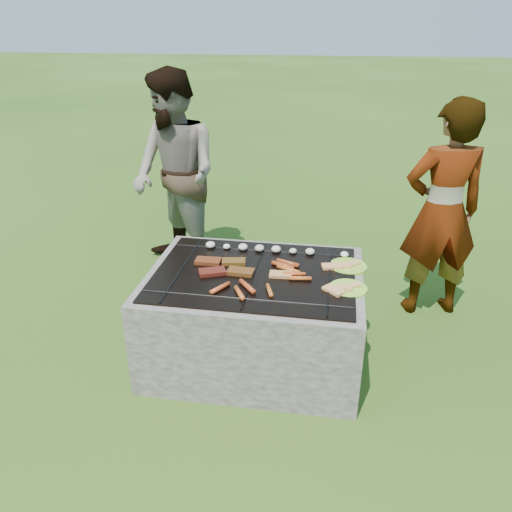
{
  "coord_description": "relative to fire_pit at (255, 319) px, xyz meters",
  "views": [
    {
      "loc": [
        0.44,
        -2.65,
        2.0
      ],
      "look_at": [
        0.0,
        0.05,
        0.7
      ],
      "focal_mm": 35.0,
      "sensor_mm": 36.0,
      "label": 1
    }
  ],
  "objects": [
    {
      "name": "lawn",
      "position": [
        0.0,
        0.0,
        -0.28
      ],
      "size": [
        60.0,
        60.0,
        0.0
      ],
      "primitive_type": "plane",
      "color": "#234A12",
      "rests_on": "ground"
    },
    {
      "name": "fire_pit",
      "position": [
        0.0,
        0.0,
        0.0
      ],
      "size": [
        1.3,
        1.0,
        0.62
      ],
      "color": "gray",
      "rests_on": "ground"
    },
    {
      "name": "mushrooms",
      "position": [
        0.03,
        0.31,
        0.35
      ],
      "size": [
        0.95,
        0.06,
        0.04
      ],
      "color": "#EBE4C7",
      "rests_on": "fire_pit"
    },
    {
      "name": "pork_slabs",
      "position": [
        -0.2,
        0.03,
        0.34
      ],
      "size": [
        0.39,
        0.29,
        0.02
      ],
      "color": "#A0451D",
      "rests_on": "fire_pit"
    },
    {
      "name": "sausages",
      "position": [
        0.1,
        -0.07,
        0.34
      ],
      "size": [
        0.56,
        0.53,
        0.03
      ],
      "color": "#BA491E",
      "rests_on": "fire_pit"
    },
    {
      "name": "bread_on_grate",
      "position": [
        0.35,
        -0.01,
        0.34
      ],
      "size": [
        0.46,
        0.42,
        0.02
      ],
      "color": "tan",
      "rests_on": "fire_pit"
    },
    {
      "name": "plate_far",
      "position": [
        0.56,
        0.18,
        0.33
      ],
      "size": [
        0.28,
        0.28,
        0.03
      ],
      "color": "#C1E637",
      "rests_on": "fire_pit"
    },
    {
      "name": "plate_near",
      "position": [
        0.56,
        -0.1,
        0.33
      ],
      "size": [
        0.29,
        0.29,
        0.03
      ],
      "color": "#CCFF3C",
      "rests_on": "fire_pit"
    },
    {
      "name": "cook",
      "position": [
        1.2,
        0.79,
        0.5
      ],
      "size": [
        0.64,
        0.5,
        1.57
      ],
      "primitive_type": "imported",
      "rotation": [
        0.0,
        0.0,
        3.38
      ],
      "color": "gray",
      "rests_on": "ground"
    },
    {
      "name": "bystander",
      "position": [
        -0.86,
        1.18,
        0.56
      ],
      "size": [
        1.03,
        1.01,
        1.68
      ],
      "primitive_type": "imported",
      "rotation": [
        0.0,
        0.0,
        -0.71
      ],
      "color": "gray",
      "rests_on": "ground"
    }
  ]
}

